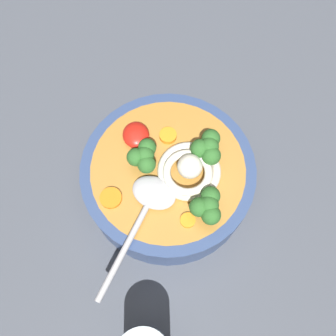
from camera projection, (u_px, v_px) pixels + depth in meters
table_slab at (154, 172)px, 59.97cm from camera, size 91.29×91.29×3.83cm
soup_bowl at (168, 177)px, 53.83cm from camera, size 24.36×24.36×6.71cm
noodle_pile at (189, 170)px, 49.42cm from camera, size 9.49×9.31×3.81cm
soup_spoon at (149, 202)px, 48.11cm from camera, size 15.98×12.76×1.60cm
chili_sauce_dollop at (136, 135)px, 51.80cm from camera, size 4.14×3.72×1.86cm
broccoli_floret_near_spoon at (208, 147)px, 49.31cm from camera, size 5.02×4.32×3.97cm
broccoli_floret_right at (144, 156)px, 48.91cm from camera, size 4.83×4.15×3.82cm
broccoli_floret_beside_noodles at (207, 206)px, 46.19cm from camera, size 4.91×4.23×3.88cm
carrot_slice_beside_chili at (111, 198)px, 48.87cm from camera, size 2.93×2.93×0.54cm
carrot_slice_extra_b at (188, 220)px, 47.73cm from camera, size 2.00×2.00×0.46cm
carrot_slice_front at (168, 136)px, 52.37cm from camera, size 2.46×2.46×0.78cm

